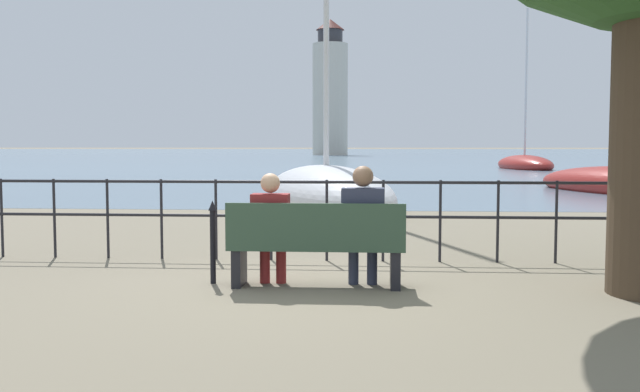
{
  "coord_description": "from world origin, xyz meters",
  "views": [
    {
      "loc": [
        0.58,
        -7.43,
        1.49
      ],
      "look_at": [
        0.0,
        0.5,
        0.93
      ],
      "focal_mm": 40.0,
      "sensor_mm": 36.0,
      "label": 1
    }
  ],
  "objects_px": {
    "seated_person_right": "(363,221)",
    "sailboat_1": "(631,184)",
    "seated_person_left": "(271,224)",
    "sailboat_0": "(326,193)",
    "sailboat_2": "(524,164)",
    "park_bench": "(316,247)",
    "harbor_lighthouse": "(330,92)",
    "closed_umbrella": "(213,237)"
  },
  "relations": [
    {
      "from": "seated_person_right",
      "to": "sailboat_1",
      "type": "distance_m",
      "value": 17.3
    },
    {
      "from": "seated_person_left",
      "to": "sailboat_1",
      "type": "relative_size",
      "value": 0.11
    },
    {
      "from": "seated_person_right",
      "to": "sailboat_1",
      "type": "relative_size",
      "value": 0.12
    },
    {
      "from": "sailboat_0",
      "to": "sailboat_2",
      "type": "distance_m",
      "value": 31.13
    },
    {
      "from": "sailboat_1",
      "to": "sailboat_2",
      "type": "relative_size",
      "value": 1.05
    },
    {
      "from": "sailboat_0",
      "to": "sailboat_2",
      "type": "relative_size",
      "value": 1.12
    },
    {
      "from": "park_bench",
      "to": "harbor_lighthouse",
      "type": "xyz_separation_m",
      "value": [
        -6.06,
        105.14,
        9.43
      ]
    },
    {
      "from": "sailboat_2",
      "to": "seated_person_left",
      "type": "bearing_deg",
      "value": -113.03
    },
    {
      "from": "seated_person_left",
      "to": "sailboat_2",
      "type": "height_order",
      "value": "sailboat_2"
    },
    {
      "from": "closed_umbrella",
      "to": "sailboat_2",
      "type": "bearing_deg",
      "value": 73.6
    },
    {
      "from": "park_bench",
      "to": "seated_person_left",
      "type": "distance_m",
      "value": 0.54
    },
    {
      "from": "seated_person_left",
      "to": "closed_umbrella",
      "type": "relative_size",
      "value": 1.33
    },
    {
      "from": "sailboat_1",
      "to": "sailboat_2",
      "type": "height_order",
      "value": "sailboat_1"
    },
    {
      "from": "sailboat_2",
      "to": "harbor_lighthouse",
      "type": "height_order",
      "value": "harbor_lighthouse"
    },
    {
      "from": "park_bench",
      "to": "harbor_lighthouse",
      "type": "distance_m",
      "value": 105.73
    },
    {
      "from": "sailboat_0",
      "to": "sailboat_2",
      "type": "height_order",
      "value": "sailboat_0"
    },
    {
      "from": "sailboat_2",
      "to": "sailboat_1",
      "type": "bearing_deg",
      "value": -101.7
    },
    {
      "from": "seated_person_right",
      "to": "sailboat_1",
      "type": "bearing_deg",
      "value": 62.03
    },
    {
      "from": "sailboat_1",
      "to": "sailboat_2",
      "type": "distance_m",
      "value": 23.78
    },
    {
      "from": "sailboat_2",
      "to": "park_bench",
      "type": "bearing_deg",
      "value": -112.34
    },
    {
      "from": "closed_umbrella",
      "to": "harbor_lighthouse",
      "type": "relative_size",
      "value": 0.04
    },
    {
      "from": "sailboat_0",
      "to": "sailboat_1",
      "type": "distance_m",
      "value": 10.64
    },
    {
      "from": "sailboat_2",
      "to": "harbor_lighthouse",
      "type": "bearing_deg",
      "value": 96.38
    },
    {
      "from": "sailboat_0",
      "to": "harbor_lighthouse",
      "type": "xyz_separation_m",
      "value": [
        -5.52,
        95.25,
        9.53
      ]
    },
    {
      "from": "closed_umbrella",
      "to": "sailboat_2",
      "type": "relative_size",
      "value": 0.09
    },
    {
      "from": "sailboat_0",
      "to": "harbor_lighthouse",
      "type": "relative_size",
      "value": 0.55
    },
    {
      "from": "closed_umbrella",
      "to": "harbor_lighthouse",
      "type": "xyz_separation_m",
      "value": [
        -4.93,
        104.99,
        9.36
      ]
    },
    {
      "from": "park_bench",
      "to": "sailboat_1",
      "type": "bearing_deg",
      "value": 60.75
    },
    {
      "from": "seated_person_left",
      "to": "sailboat_0",
      "type": "relative_size",
      "value": 0.1
    },
    {
      "from": "park_bench",
      "to": "seated_person_left",
      "type": "xyz_separation_m",
      "value": [
        -0.49,
        0.08,
        0.23
      ]
    },
    {
      "from": "park_bench",
      "to": "seated_person_right",
      "type": "bearing_deg",
      "value": 8.75
    },
    {
      "from": "park_bench",
      "to": "closed_umbrella",
      "type": "xyz_separation_m",
      "value": [
        -1.13,
        0.15,
        0.07
      ]
    },
    {
      "from": "closed_umbrella",
      "to": "sailboat_0",
      "type": "height_order",
      "value": "sailboat_0"
    },
    {
      "from": "sailboat_0",
      "to": "park_bench",
      "type": "bearing_deg",
      "value": -104.47
    },
    {
      "from": "park_bench",
      "to": "sailboat_1",
      "type": "xyz_separation_m",
      "value": [
        8.6,
        15.35,
        -0.15
      ]
    },
    {
      "from": "park_bench",
      "to": "seated_person_left",
      "type": "height_order",
      "value": "seated_person_left"
    },
    {
      "from": "sailboat_1",
      "to": "sailboat_2",
      "type": "xyz_separation_m",
      "value": [
        1.72,
        23.72,
        0.01
      ]
    },
    {
      "from": "seated_person_right",
      "to": "closed_umbrella",
      "type": "height_order",
      "value": "seated_person_right"
    },
    {
      "from": "seated_person_left",
      "to": "sailboat_0",
      "type": "xyz_separation_m",
      "value": [
        -0.05,
        9.81,
        -0.33
      ]
    },
    {
      "from": "park_bench",
      "to": "sailboat_2",
      "type": "xyz_separation_m",
      "value": [
        10.32,
        39.07,
        -0.14
      ]
    },
    {
      "from": "seated_person_right",
      "to": "sailboat_0",
      "type": "height_order",
      "value": "sailboat_0"
    },
    {
      "from": "closed_umbrella",
      "to": "sailboat_1",
      "type": "distance_m",
      "value": 18.05
    }
  ]
}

